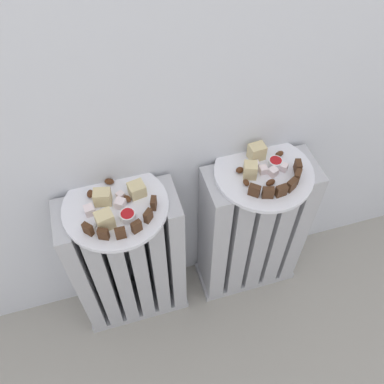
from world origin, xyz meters
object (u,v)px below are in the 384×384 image
(radiator_right, at_px, (252,232))
(plate_right, at_px, (264,172))
(radiator_left, at_px, (129,263))
(plate_left, at_px, (115,206))
(fork, at_px, (99,219))
(jam_bowl_left, at_px, (128,216))
(jam_bowl_right, at_px, (275,163))

(radiator_right, distance_m, plate_right, 0.31)
(radiator_left, relative_size, plate_left, 2.08)
(radiator_right, bearing_deg, fork, -175.85)
(plate_right, distance_m, fork, 0.48)
(radiator_left, distance_m, fork, 0.32)
(plate_left, bearing_deg, fork, -144.84)
(plate_left, xyz_separation_m, jam_bowl_left, (0.03, -0.05, 0.02))
(jam_bowl_left, distance_m, fork, 0.08)
(fork, bearing_deg, plate_right, 4.15)
(radiator_right, xyz_separation_m, plate_left, (-0.43, 0.00, 0.31))
(radiator_left, relative_size, jam_bowl_left, 14.12)
(plate_left, bearing_deg, jam_bowl_left, -64.79)
(jam_bowl_left, xyz_separation_m, fork, (-0.07, 0.02, -0.01))
(radiator_left, xyz_separation_m, radiator_right, (0.43, 0.00, -0.00))
(plate_right, distance_m, jam_bowl_left, 0.41)
(jam_bowl_left, xyz_separation_m, jam_bowl_right, (0.44, 0.06, 0.00))
(plate_left, bearing_deg, radiator_right, 0.00)
(jam_bowl_right, bearing_deg, fork, -175.08)
(plate_left, xyz_separation_m, plate_right, (0.43, 0.00, 0.00))
(jam_bowl_left, bearing_deg, radiator_right, 7.63)
(plate_right, height_order, jam_bowl_right, jam_bowl_right)
(radiator_right, relative_size, fork, 7.34)
(jam_bowl_right, bearing_deg, radiator_left, -178.81)
(radiator_right, xyz_separation_m, plate_right, (0.00, 0.00, 0.31))
(jam_bowl_left, relative_size, fork, 0.52)
(jam_bowl_right, distance_m, fork, 0.51)
(radiator_left, height_order, radiator_right, same)
(radiator_right, distance_m, jam_bowl_right, 0.33)
(radiator_right, distance_m, plate_left, 0.53)
(jam_bowl_left, height_order, fork, jam_bowl_left)
(radiator_left, height_order, plate_left, plate_left)
(radiator_left, bearing_deg, jam_bowl_left, -64.79)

